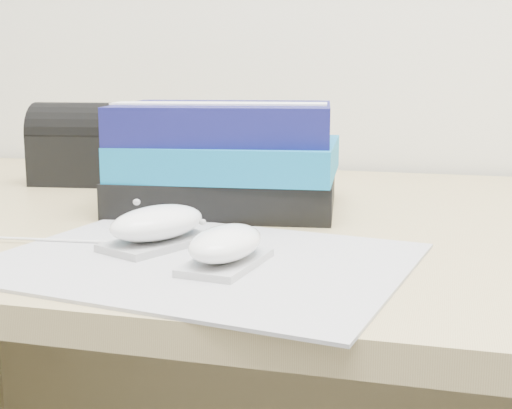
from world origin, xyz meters
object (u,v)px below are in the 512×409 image
(mouse_rear, at_px, (158,226))
(book_stack, at_px, (228,157))
(mouse_front, at_px, (226,246))
(desk, at_px, (341,373))
(pouch, at_px, (78,144))

(mouse_rear, relative_size, book_stack, 0.42)
(mouse_front, bearing_deg, desk, 79.20)
(desk, height_order, pouch, pouch)
(desk, bearing_deg, mouse_rear, -118.98)
(book_stack, relative_size, pouch, 2.08)
(desk, distance_m, pouch, 0.53)
(desk, xyz_separation_m, mouse_front, (-0.06, -0.33, 0.26))
(mouse_rear, bearing_deg, desk, 61.02)
(desk, distance_m, book_stack, 0.34)
(pouch, bearing_deg, book_stack, -24.33)
(desk, distance_m, mouse_rear, 0.40)
(desk, height_order, mouse_rear, mouse_rear)
(desk, distance_m, mouse_front, 0.42)
(book_stack, bearing_deg, mouse_rear, -90.73)
(mouse_front, xyz_separation_m, pouch, (-0.37, 0.41, 0.04))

